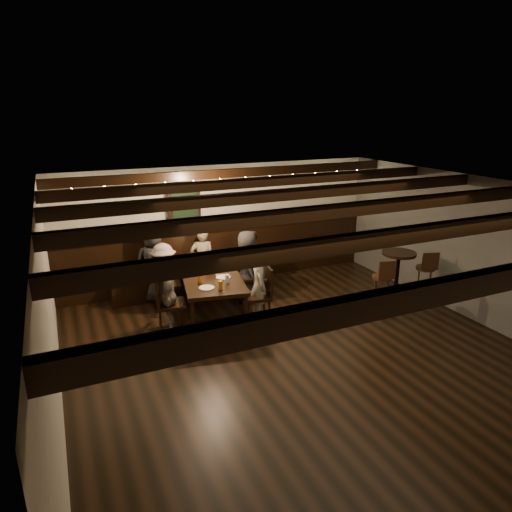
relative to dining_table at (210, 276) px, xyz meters
name	(u,v)px	position (x,y,z in m)	size (l,w,h in m)	color
room	(233,250)	(0.49, 0.17, 0.35)	(7.00, 7.00, 7.00)	black
dining_table	(210,276)	(0.00, 0.00, 0.00)	(1.31, 2.23, 0.78)	black
chair_left_near	(167,293)	(-0.62, 0.58, -0.42)	(0.52, 0.52, 0.98)	black
chair_left_far	(170,314)	(-0.79, -0.31, -0.42)	(0.52, 0.52, 0.98)	black
chair_right_near	(246,285)	(0.79, 0.31, -0.42)	(0.53, 0.53, 0.99)	black
chair_right_far	(257,305)	(0.62, -0.58, -0.42)	(0.52, 0.52, 0.98)	black
person_bench_left	(155,264)	(-0.72, 1.05, -0.01)	(0.70, 0.45, 1.42)	#292A2C
person_bench_centre	(202,261)	(0.19, 1.03, -0.07)	(0.47, 0.31, 1.29)	gray
person_bench_right	(250,261)	(1.05, 0.72, -0.11)	(0.60, 0.46, 1.23)	#4D1A23
person_left_near	(164,277)	(-0.65, 0.58, -0.11)	(0.78, 0.45, 1.21)	#A29289
person_left_far	(167,294)	(-0.82, -0.30, -0.08)	(0.75, 0.31, 1.28)	gray
person_right_near	(247,266)	(0.82, 0.30, -0.04)	(0.66, 0.43, 1.35)	#2B2B2D
person_right_far	(259,286)	(0.65, -0.58, -0.08)	(0.47, 0.31, 1.28)	gray
pint_a	(189,257)	(-0.15, 0.74, 0.13)	(0.07, 0.07, 0.14)	#BF7219
pint_b	(218,256)	(0.37, 0.59, 0.13)	(0.07, 0.07, 0.14)	#BF7219
pint_c	(191,268)	(-0.28, 0.15, 0.13)	(0.07, 0.07, 0.14)	#BF7219
pint_d	(225,263)	(0.33, 0.14, 0.13)	(0.07, 0.07, 0.14)	silver
pint_e	(200,279)	(-0.30, -0.40, 0.13)	(0.07, 0.07, 0.14)	#BF7219
pint_f	(227,279)	(0.09, -0.58, 0.13)	(0.07, 0.07, 0.14)	silver
pint_g	(220,285)	(-0.10, -0.80, 0.13)	(0.07, 0.07, 0.14)	#BF7219
plate_near	(207,288)	(-0.28, -0.66, 0.07)	(0.24, 0.24, 0.01)	white
plate_far	(223,277)	(0.12, -0.33, 0.07)	(0.24, 0.24, 0.01)	white
condiment_caddy	(210,270)	(-0.01, -0.05, 0.12)	(0.15, 0.10, 0.12)	black
candle	(214,265)	(0.17, 0.27, 0.09)	(0.05, 0.05, 0.05)	beige
high_top_table	(397,271)	(3.12, -1.06, -0.03)	(0.59, 0.59, 1.05)	black
bar_stool_left	(381,295)	(2.62, -1.27, -0.32)	(0.35, 0.37, 1.06)	#3B2312
bar_stool_right	(423,286)	(3.62, -1.22, -0.32)	(0.36, 0.38, 1.06)	#3B2312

